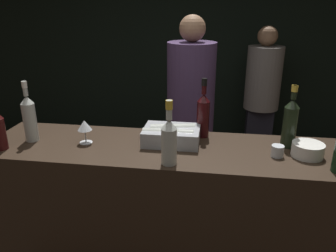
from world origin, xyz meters
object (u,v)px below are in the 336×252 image
Objects in this scene: white_wine_bottle at (29,117)px; person_in_hoodie at (190,111)px; rose_wine_bottle at (169,139)px; person_blond_tee at (262,94)px; wine_glass at (85,126)px; candle_votive at (277,151)px; red_wine_bottle_black_foil at (203,113)px; ice_bin_with_bottles at (171,134)px; bowl_white at (308,149)px; champagne_bottle at (290,122)px.

white_wine_bottle is 0.21× the size of person_in_hoodie.
person_blond_tee is (0.74, 2.14, -0.29)m from rose_wine_bottle.
wine_glass is 2.10× the size of candle_votive.
white_wine_bottle is 0.99× the size of red_wine_bottle_black_foil.
ice_bin_with_bottles is at bearing 5.85° from white_wine_bottle.
white_wine_bottle is 2.54m from person_blond_tee.
person_in_hoodie is at bearing 118.87° from candle_votive.
person_blond_tee reaches higher than ice_bin_with_bottles.
red_wine_bottle_black_foil reaches higher than bowl_white.
bowl_white is 0.76m from rose_wine_bottle.
person_blond_tee is (0.72, 0.98, -0.08)m from person_in_hoodie.
red_wine_bottle_black_foil is (1.02, 0.21, 0.00)m from white_wine_bottle.
person_in_hoodie is (0.02, 1.16, -0.22)m from rose_wine_bottle.
ice_bin_with_bottles is at bearing 174.07° from bowl_white.
rose_wine_bottle is at bearing -12.22° from white_wine_bottle.
ice_bin_with_bottles is 2.03m from person_blond_tee.
person_blond_tee reaches higher than red_wine_bottle_black_foil.
person_in_hoodie reaches higher than candle_votive.
white_wine_bottle is (-1.59, -0.01, 0.11)m from bowl_white.
ice_bin_with_bottles is 0.60m from candle_votive.
champagne_bottle is 1.00× the size of white_wine_bottle.
red_wine_bottle_black_foil reaches higher than candle_votive.
ice_bin_with_bottles is 0.76m from bowl_white.
red_wine_bottle_black_foil is (0.18, 0.13, 0.10)m from ice_bin_with_bottles.
red_wine_bottle_black_foil reaches higher than ice_bin_with_bottles.
person_blond_tee is at bearing 85.05° from candle_votive.
person_in_hoodie reaches higher than red_wine_bottle_black_foil.
candle_votive is (1.09, -0.03, -0.07)m from wine_glass.
red_wine_bottle_black_foil reaches higher than champagne_bottle.
champagne_bottle is (0.08, 0.15, 0.12)m from candle_votive.
white_wine_bottle is at bearing 168.83° from person_blond_tee.
white_wine_bottle reaches higher than ice_bin_with_bottles.
bowl_white is (0.75, -0.08, -0.01)m from ice_bin_with_bottles.
champagne_bottle is at bearing 124.30° from bowl_white.
person_blond_tee is (0.09, 1.82, -0.31)m from champagne_bottle.
red_wine_bottle_black_foil is at bearing 69.04° from rose_wine_bottle.
rose_wine_bottle is (-0.57, -0.17, 0.10)m from candle_votive.
person_blond_tee is at bearing 116.06° from person_in_hoodie.
wine_glass is 0.34m from white_wine_bottle.
person_blond_tee is at bearing 56.91° from wine_glass.
candle_votive is (0.59, -0.11, -0.02)m from ice_bin_with_bottles.
wine_glass is at bearing 1.41° from white_wine_bottle.
person_in_hoodie is 1.08× the size of person_blond_tee.
champagne_bottle reaches higher than rose_wine_bottle.
red_wine_bottle_black_foil is (0.15, 0.40, 0.01)m from rose_wine_bottle.
wine_glass is 0.08× the size of person_in_hoodie.
wine_glass is at bearing -57.14° from person_in_hoodie.
red_wine_bottle_black_foil is 0.23× the size of person_blond_tee.
red_wine_bottle_black_foil is (-0.41, 0.23, 0.12)m from candle_votive.
bowl_white is 0.50× the size of rose_wine_bottle.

